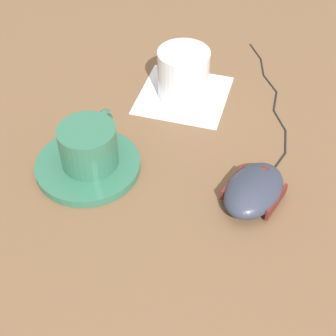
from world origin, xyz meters
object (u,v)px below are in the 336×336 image
(coffee_cup, at_px, (89,145))
(computer_mouse, at_px, (254,190))
(saucer, at_px, (88,166))
(drinking_glass, at_px, (183,73))

(coffee_cup, distance_m, computer_mouse, 0.23)
(saucer, distance_m, drinking_glass, 0.22)
(saucer, xyz_separation_m, drinking_glass, (0.02, -0.22, 0.04))
(saucer, distance_m, coffee_cup, 0.04)
(coffee_cup, bearing_deg, drinking_glass, -84.08)
(coffee_cup, bearing_deg, saucer, 85.51)
(saucer, height_order, drinking_glass, drinking_glass)
(computer_mouse, bearing_deg, saucer, 29.76)
(saucer, xyz_separation_m, computer_mouse, (-0.20, -0.11, 0.01))
(drinking_glass, bearing_deg, saucer, 95.62)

